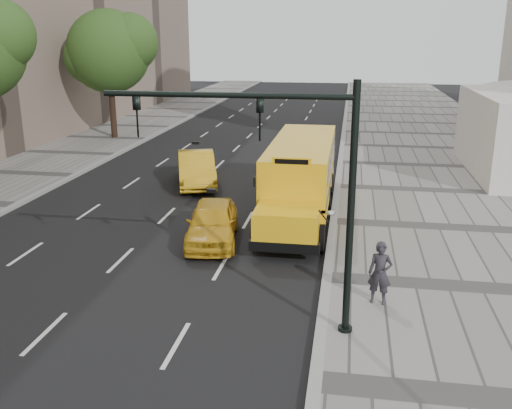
% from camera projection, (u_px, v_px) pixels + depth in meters
% --- Properties ---
extents(ground, '(140.00, 140.00, 0.00)m').
position_uv_depth(ground, '(189.00, 217.00, 23.91)').
color(ground, black).
rests_on(ground, ground).
extents(sidewalk_museum, '(12.00, 140.00, 0.15)m').
position_uv_depth(sidewalk_museum, '(490.00, 231.00, 22.01)').
color(sidewalk_museum, gray).
rests_on(sidewalk_museum, ground).
extents(curb_museum, '(0.30, 140.00, 0.15)m').
position_uv_depth(curb_museum, '(333.00, 223.00, 22.95)').
color(curb_museum, gray).
rests_on(curb_museum, ground).
extents(curb_far, '(0.30, 140.00, 0.15)m').
position_uv_depth(curb_far, '(14.00, 206.00, 25.15)').
color(curb_far, gray).
rests_on(curb_far, ground).
extents(tree_c, '(6.51, 5.79, 9.09)m').
position_uv_depth(tree_c, '(110.00, 51.00, 39.91)').
color(tree_c, black).
rests_on(tree_c, ground).
extents(school_bus, '(2.96, 11.56, 3.19)m').
position_uv_depth(school_bus, '(301.00, 170.00, 24.39)').
color(school_bus, '#EEB011').
rests_on(school_bus, ground).
extents(taxi_near, '(2.43, 4.64, 1.50)m').
position_uv_depth(taxi_near, '(212.00, 222.00, 20.88)').
color(taxi_near, gold).
rests_on(taxi_near, ground).
extents(taxi_far, '(3.22, 5.37, 1.67)m').
position_uv_depth(taxi_far, '(196.00, 169.00, 28.78)').
color(taxi_far, gold).
rests_on(taxi_far, ground).
extents(pedestrian, '(0.72, 0.54, 1.79)m').
position_uv_depth(pedestrian, '(380.00, 273.00, 15.70)').
color(pedestrian, '#28262C').
rests_on(pedestrian, sidewalk_museum).
extents(traffic_signal, '(6.18, 0.36, 6.40)m').
position_uv_depth(traffic_signal, '(293.00, 177.00, 13.56)').
color(traffic_signal, black).
rests_on(traffic_signal, ground).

